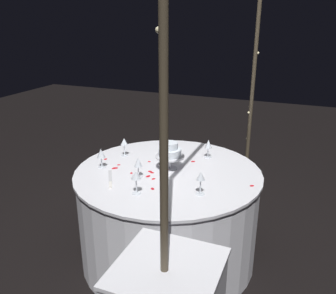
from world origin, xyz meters
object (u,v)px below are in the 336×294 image
(wine_glass_0, at_px, (138,163))
(wine_glass_3, at_px, (201,178))
(decorative_arch, at_px, (229,63))
(wine_glass_2, at_px, (208,145))
(tiered_cake, at_px, (170,152))
(main_table, at_px, (168,214))
(wine_glass_1, at_px, (124,143))
(wine_glass_4, at_px, (136,177))
(cake_knife, at_px, (110,180))
(wine_glass_5, at_px, (101,154))

(wine_glass_0, relative_size, wine_glass_3, 0.96)
(decorative_arch, distance_m, wine_glass_3, 0.75)
(wine_glass_2, bearing_deg, tiered_cake, -31.32)
(decorative_arch, distance_m, main_table, 1.26)
(wine_glass_1, distance_m, wine_glass_2, 0.69)
(main_table, bearing_deg, decorative_arch, 90.01)
(wine_glass_4, bearing_deg, tiered_cake, 173.39)
(wine_glass_2, height_order, wine_glass_3, wine_glass_3)
(cake_knife, bearing_deg, main_table, 134.50)
(decorative_arch, distance_m, wine_glass_1, 1.13)
(decorative_arch, relative_size, wine_glass_2, 15.79)
(wine_glass_0, bearing_deg, wine_glass_1, -138.45)
(tiered_cake, bearing_deg, wine_glass_0, -34.88)
(tiered_cake, bearing_deg, wine_glass_3, 47.78)
(wine_glass_2, relative_size, wine_glass_3, 0.96)
(wine_glass_0, distance_m, wine_glass_1, 0.44)
(main_table, relative_size, wine_glass_1, 9.15)
(wine_glass_1, xyz_separation_m, wine_glass_4, (0.57, 0.40, 0.01))
(decorative_arch, bearing_deg, wine_glass_2, -150.38)
(wine_glass_3, xyz_separation_m, wine_glass_5, (-0.14, -0.83, -0.01))
(wine_glass_2, bearing_deg, cake_knife, -37.19)
(wine_glass_1, bearing_deg, wine_glass_5, -9.41)
(tiered_cake, distance_m, wine_glass_2, 0.39)
(wine_glass_2, bearing_deg, wine_glass_1, -71.04)
(wine_glass_5, bearing_deg, decorative_arch, 98.18)
(main_table, distance_m, tiered_cake, 0.52)
(decorative_arch, distance_m, cake_knife, 1.14)
(tiered_cake, bearing_deg, wine_glass_4, -6.61)
(wine_glass_1, xyz_separation_m, wine_glass_3, (0.42, 0.79, 0.00))
(wine_glass_0, bearing_deg, wine_glass_5, -98.75)
(wine_glass_0, height_order, wine_glass_1, same)
(decorative_arch, bearing_deg, wine_glass_5, -81.82)
(main_table, xyz_separation_m, tiered_cake, (-0.04, -0.00, 0.51))
(wine_glass_0, xyz_separation_m, wine_glass_5, (-0.05, -0.34, -0.00))
(wine_glass_5, bearing_deg, cake_knife, 45.28)
(main_table, bearing_deg, wine_glass_5, -75.23)
(wine_glass_2, distance_m, wine_glass_4, 0.83)
(wine_glass_1, bearing_deg, tiered_cake, 76.08)
(decorative_arch, height_order, wine_glass_3, decorative_arch)
(wine_glass_2, bearing_deg, wine_glass_4, -18.01)
(wine_glass_3, relative_size, wine_glass_4, 1.00)
(tiered_cake, height_order, wine_glass_5, tiered_cake)
(wine_glass_5, bearing_deg, main_table, 104.77)
(tiered_cake, relative_size, wine_glass_5, 1.45)
(tiered_cake, height_order, cake_knife, tiered_cake)
(wine_glass_1, relative_size, wine_glass_5, 1.01)
(wine_glass_4, relative_size, cake_knife, 0.61)
(wine_glass_2, height_order, wine_glass_5, wine_glass_2)
(wine_glass_1, bearing_deg, wine_glass_3, 62.06)
(wine_glass_2, bearing_deg, wine_glass_3, 11.66)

